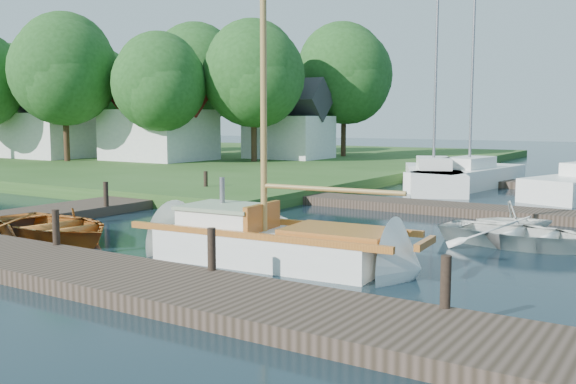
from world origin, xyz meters
The scene contains 27 objects.
ground centered at (0.00, 0.00, 0.00)m, with size 160.00×160.00×0.00m, color black.
near_dock centered at (0.00, -6.00, 0.15)m, with size 18.00×2.20×0.30m, color #30261C.
left_dock centered at (-8.00, 2.00, 0.15)m, with size 2.20×18.00×0.30m, color #30261C.
far_dock centered at (2.00, 6.50, 0.15)m, with size 14.00×1.60×0.30m, color #30261C.
shore centered at (-28.00, 22.00, 0.25)m, with size 50.00×40.00×0.50m, color #284D1A.
mooring_post_1 centered at (-3.00, -5.00, 0.70)m, with size 0.16×0.16×0.80m, color black.
mooring_post_2 centered at (1.50, -5.00, 0.70)m, with size 0.16×0.16×0.80m, color black.
mooring_post_3 centered at (6.00, -5.00, 0.70)m, with size 0.16×0.16×0.80m, color black.
mooring_post_4 centered at (-7.00, 0.00, 0.70)m, with size 0.16×0.16×0.80m, color black.
mooring_post_5 centered at (-7.00, 5.00, 0.70)m, with size 0.16×0.16×0.80m, color black.
sailboat centered at (1.52, -2.75, 0.34)m, with size 7.27×2.48×9.83m.
dinghy centered at (-4.91, -3.64, 0.46)m, with size 3.15×4.42×0.91m, color #954C1D.
tender_a centered at (-2.24, 0.68, 0.37)m, with size 2.55×3.57×0.74m, color white.
tender_c centered at (5.52, 2.01, 0.41)m, with size 2.81×3.93×0.81m, color white.
tender_d centered at (5.01, 3.43, 0.52)m, with size 1.70×1.97×1.04m, color white.
marina_boat_0 centered at (-0.89, 13.52, 0.56)m, with size 5.18×8.02×10.08m.
marina_boat_1 centered at (0.37, 14.69, 0.56)m, with size 3.27×8.13×9.91m.
house_a centered at (-20.00, 16.00, 2.96)m, with size 6.30×5.00×6.29m.
house_b centered at (-28.00, 14.00, 2.77)m, with size 5.77×4.50×5.79m.
house_c centered at (-14.00, 22.00, 2.58)m, with size 5.25×4.00×5.28m.
tree_1 centered at (-24.00, 12.05, 6.09)m, with size 6.70×6.70×9.20m.
tree_2 centered at (-18.00, 14.05, 5.25)m, with size 5.83×5.75×7.82m.
tree_3 centered at (-14.00, 18.05, 5.81)m, with size 6.41×6.38×8.74m.
tree_4 centered at (-22.00, 22.05, 6.37)m, with size 7.01×7.01×9.66m.
tree_5 centered at (-30.00, 20.05, 5.42)m, with size 6.00×5.94×8.10m.
tree_6 centered at (-36.00, 16.05, 5.64)m, with size 6.24×6.20×8.46m.
tree_7 centered at (-12.00, 26.05, 6.20)m, with size 6.83×6.83×9.38m.
Camera 1 is at (9.06, -14.16, 3.13)m, focal length 40.00 mm.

